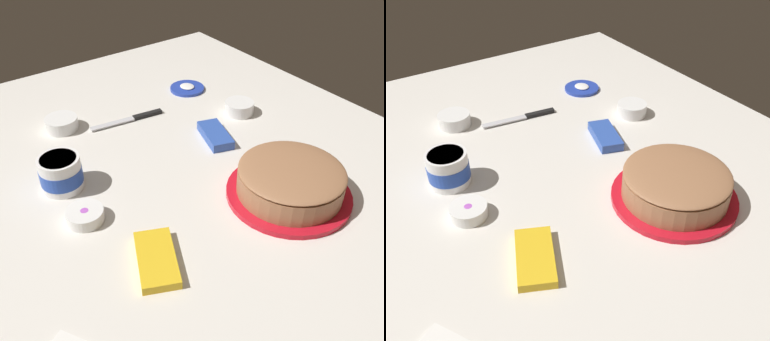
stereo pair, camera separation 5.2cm
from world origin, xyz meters
TOP-DOWN VIEW (x-y plane):
  - ground_plane at (0.00, 0.00)m, footprint 1.54×1.54m
  - frosted_cake at (-0.29, -0.24)m, footprint 0.31×0.31m
  - frosting_tub at (0.07, 0.19)m, footprint 0.11×0.11m
  - frosting_tub_lid at (0.33, -0.38)m, footprint 0.12×0.12m
  - spreading_knife at (0.26, -0.12)m, footprint 0.05×0.24m
  - sprinkle_bowl_blue at (0.34, 0.08)m, footprint 0.10×0.10m
  - sprinkle_bowl_yellow at (0.10, -0.42)m, footprint 0.09×0.09m
  - sprinkle_bowl_rainbow at (-0.07, 0.20)m, footprint 0.09×0.09m
  - candy_box_lower at (0.02, -0.26)m, footprint 0.15×0.10m
  - candy_box_upper at (-0.28, 0.14)m, footprint 0.18×0.14m

SIDE VIEW (x-z plane):
  - ground_plane at x=0.00m, z-range 0.00..0.00m
  - spreading_knife at x=0.26m, z-range 0.00..0.01m
  - frosting_tub_lid at x=0.33m, z-range 0.00..0.01m
  - candy_box_upper at x=-0.28m, z-range 0.00..0.02m
  - candy_box_lower at x=0.02m, z-range 0.00..0.03m
  - sprinkle_bowl_rainbow at x=-0.07m, z-range 0.00..0.03m
  - sprinkle_bowl_blue at x=0.34m, z-range 0.00..0.04m
  - sprinkle_bowl_yellow at x=0.10m, z-range 0.00..0.04m
  - frosted_cake at x=-0.29m, z-range 0.00..0.09m
  - frosting_tub at x=0.07m, z-range 0.00..0.09m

